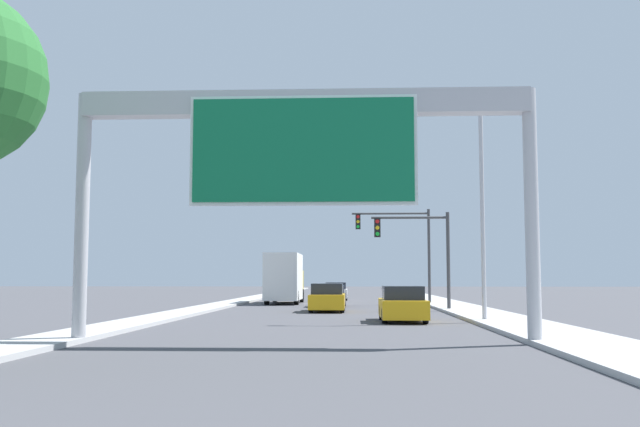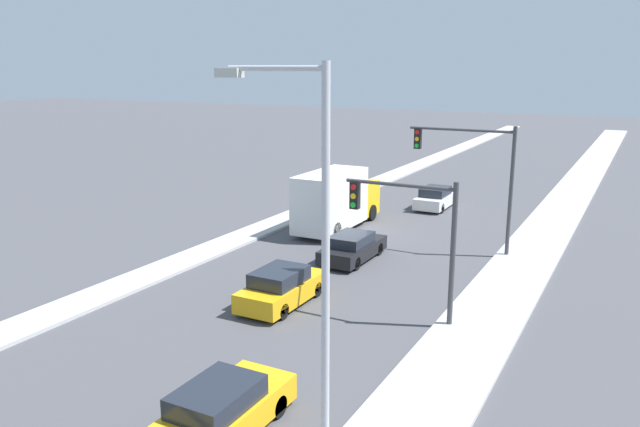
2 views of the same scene
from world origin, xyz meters
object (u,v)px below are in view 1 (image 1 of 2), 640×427
Objects in this scene: sign_gantry at (303,141)px; traffic_light_near_intersection at (422,244)px; car_mid_center at (402,305)px; car_mid_right at (331,296)px; truck_box_primary at (285,279)px; traffic_light_mid_block at (404,239)px; car_near_center at (327,298)px; street_lamp_right at (474,187)px; car_far_center at (336,292)px.

sign_gantry is 20.90m from traffic_light_near_intersection.
traffic_light_near_intersection is (1.78, 9.69, 3.06)m from car_mid_center.
truck_box_primary reaches higher than car_mid_right.
sign_gantry is 30.56m from traffic_light_mid_block.
traffic_light_mid_block reaches higher than car_near_center.
street_lamp_right reaches higher than traffic_light_near_intersection.
car_far_center is 0.66× the size of traffic_light_mid_block.
traffic_light_near_intersection reaches higher than car_mid_center.
traffic_light_near_intersection reaches higher than car_mid_right.
truck_box_primary is at bearing 108.74° from car_mid_center.
truck_box_primary is 9.02m from traffic_light_mid_block.
car_far_center is 11.22m from traffic_light_mid_block.
traffic_light_near_intersection is 0.57× the size of street_lamp_right.
traffic_light_mid_block is at bearing 85.55° from car_mid_center.
car_near_center is 12.34m from street_lamp_right.
truck_box_primary is 23.72m from street_lamp_right.
street_lamp_right reaches higher than car_mid_right.
sign_gantry is 1.99× the size of traffic_light_mid_block.
truck_box_primary is at bearing 106.38° from car_near_center.
street_lamp_right is at bearing -85.75° from traffic_light_mid_block.
sign_gantry reaches higher than truck_box_primary.
car_mid_right is (-3.50, 15.52, -0.05)m from car_mid_center.
sign_gantry is 19.80m from car_near_center.
traffic_light_mid_block is at bearing 39.67° from car_mid_right.
street_lamp_right reaches higher than truck_box_primary.
traffic_light_near_intersection is at bearing -74.68° from car_far_center.
car_far_center is at bearing 102.51° from street_lamp_right.
traffic_light_mid_block is at bearing -61.47° from car_far_center.
truck_box_primary is at bearing 128.73° from traffic_light_near_intersection.
traffic_light_near_intersection is (5.28, 20.12, -1.98)m from sign_gantry.
car_near_center is at bearing -90.00° from car_mid_right.
street_lamp_right reaches higher than sign_gantry.
traffic_light_mid_block is at bearing 94.25° from street_lamp_right.
car_far_center is (0.00, 39.38, -5.06)m from sign_gantry.
sign_gantry reaches higher than traffic_light_mid_block.
car_near_center is at bearing 90.00° from sign_gantry.
traffic_light_mid_block reaches higher than truck_box_primary.
car_far_center is (0.00, 13.43, 0.04)m from car_mid_right.
street_lamp_right is (3.04, -0.51, 4.94)m from car_mid_center.
car_mid_right is at bearing 90.00° from car_near_center.
car_mid_center is at bearing -83.11° from car_far_center.
car_near_center reaches higher than car_mid_right.
car_far_center is 20.20m from traffic_light_near_intersection.
traffic_light_mid_block is at bearing 65.34° from car_near_center.
car_near_center is 6.17m from traffic_light_near_intersection.
car_mid_center is 1.02× the size of car_near_center.
car_far_center is 0.46× the size of street_lamp_right.
sign_gantry is at bearing -83.57° from truck_box_primary.
car_mid_right is at bearing 90.00° from sign_gantry.
car_far_center is at bearing 96.89° from car_mid_center.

